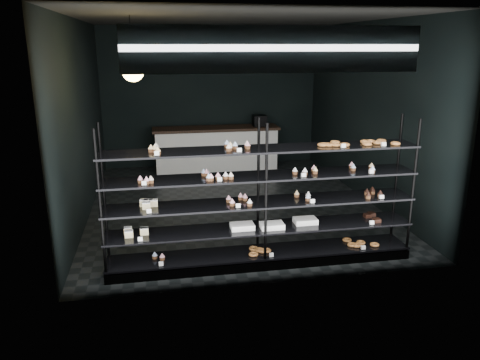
{
  "coord_description": "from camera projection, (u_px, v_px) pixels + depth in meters",
  "views": [
    {
      "loc": [
        -1.33,
        -7.98,
        2.8
      ],
      "look_at": [
        -0.21,
        -1.9,
        1.0
      ],
      "focal_mm": 35.0,
      "sensor_mm": 36.0,
      "label": 1
    }
  ],
  "objects": [
    {
      "name": "room",
      "position": [
        232.0,
        116.0,
        8.1
      ],
      "size": [
        5.01,
        6.01,
        3.2
      ],
      "color": "black",
      "rests_on": "ground"
    },
    {
      "name": "signage",
      "position": [
        276.0,
        49.0,
        5.02
      ],
      "size": [
        3.3,
        0.05,
        0.5
      ],
      "color": "#0B153A",
      "rests_on": "room"
    },
    {
      "name": "service_counter",
      "position": [
        217.0,
        148.0,
        10.78
      ],
      "size": [
        2.87,
        0.65,
        1.23
      ],
      "color": "silver",
      "rests_on": "room"
    },
    {
      "name": "pendant_lamp",
      "position": [
        133.0,
        70.0,
        6.5
      ],
      "size": [
        0.31,
        0.31,
        0.89
      ],
      "color": "black",
      "rests_on": "room"
    },
    {
      "name": "display_shelf",
      "position": [
        260.0,
        219.0,
        6.05
      ],
      "size": [
        4.0,
        0.5,
        1.91
      ],
      "color": "black",
      "rests_on": "room"
    }
  ]
}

